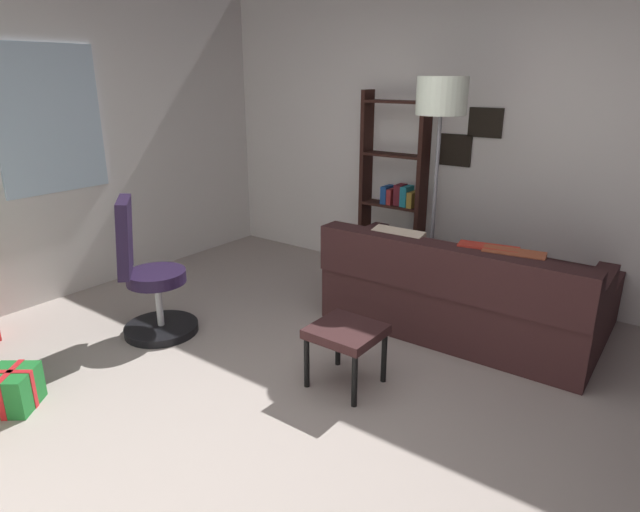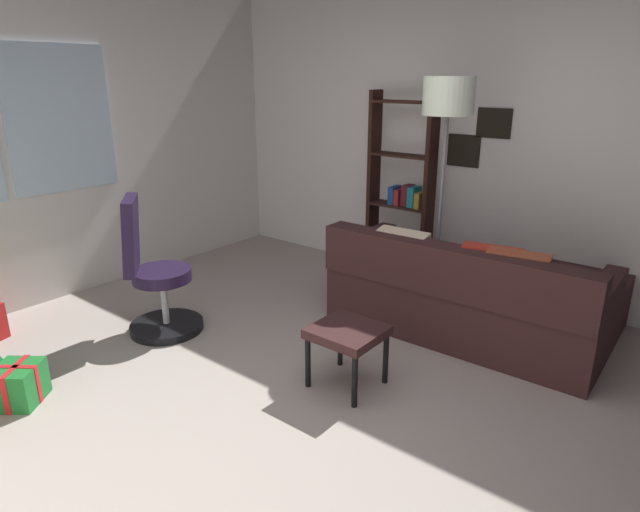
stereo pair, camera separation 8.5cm
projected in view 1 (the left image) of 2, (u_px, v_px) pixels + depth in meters
ground_plane at (323, 418)px, 3.22m from camera, size 4.85×5.83×0.10m
wall_back_with_windows at (32, 137)px, 4.42m from camera, size 4.85×0.12×2.81m
wall_right_with_frames at (494, 135)px, 4.63m from camera, size 0.12×5.83×2.81m
couch at (478, 295)px, 4.15m from camera, size 1.54×2.01×0.80m
footstool at (346, 336)px, 3.38m from camera, size 0.41×0.42×0.40m
gift_box_green at (13, 390)px, 3.20m from camera, size 0.36×0.36×0.25m
office_chair at (148, 283)px, 4.04m from camera, size 0.60×0.59×1.07m
bookshelf at (393, 199)px, 5.09m from camera, size 0.18×0.64×1.77m
floor_lamp at (441, 112)px, 4.08m from camera, size 0.39×0.39×1.89m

